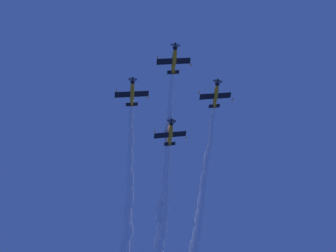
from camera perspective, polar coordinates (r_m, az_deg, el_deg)
The scene contains 7 objects.
airplane_lead at distance 83.59m, azimuth 0.94°, elevation 10.06°, with size 7.20×7.54×3.37m.
airplane_left_wingman at distance 87.52m, azimuth 7.25°, elevation 4.81°, with size 7.22×7.60×3.14m.
airplane_right_wingman at distance 87.82m, azimuth -5.42°, elevation 5.09°, with size 7.24×7.72×2.90m.
airplane_slot_tail at distance 89.48m, azimuth 0.40°, elevation -1.04°, with size 7.23×7.70×2.84m.
smoke_trail_lead at distance 104.57m, azimuth -0.94°, elevation -13.01°, with size 59.18×18.99×5.01m.
smoke_trail_left_wingman at distance 110.80m, azimuth 4.28°, elevation -16.08°, with size 58.34×18.64×5.03m.
smoke_trail_right_wingman at distance 111.47m, azimuth -6.10°, elevation -15.81°, with size 59.07×18.64×4.90m.
Camera 1 is at (-14.70, 13.32, 1.43)m, focal length 40.38 mm.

